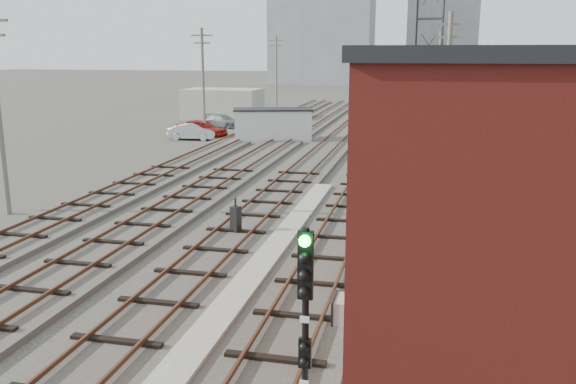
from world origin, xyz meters
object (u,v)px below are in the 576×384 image
(signal_mast, at_px, (305,320))
(car_red, at_px, (201,129))
(site_trailer, at_px, (273,125))
(car_silver, at_px, (192,132))
(car_grey, at_px, (222,121))
(switch_stand, at_px, (236,220))

(signal_mast, bearing_deg, car_red, 113.36)
(site_trailer, height_order, car_silver, site_trailer)
(signal_mast, relative_size, car_grey, 1.01)
(site_trailer, bearing_deg, signal_mast, -90.63)
(site_trailer, xyz_separation_m, car_red, (-6.39, 0.62, -0.56))
(signal_mast, relative_size, car_red, 0.91)
(site_trailer, height_order, car_red, site_trailer)
(switch_stand, bearing_deg, site_trailer, 120.61)
(car_red, xyz_separation_m, car_grey, (-0.68, 7.45, -0.18))
(car_silver, bearing_deg, switch_stand, -158.03)
(car_red, bearing_deg, car_grey, 19.75)
(car_silver, bearing_deg, signal_mast, -158.66)
(signal_mast, xyz_separation_m, car_grey, (-17.28, 45.89, -1.87))
(car_red, bearing_deg, car_silver, -179.30)
(signal_mast, bearing_deg, car_grey, 110.64)
(signal_mast, xyz_separation_m, car_red, (-16.60, 38.44, -1.70))
(switch_stand, height_order, site_trailer, site_trailer)
(site_trailer, xyz_separation_m, car_silver, (-6.70, -0.63, -0.68))
(switch_stand, relative_size, site_trailer, 0.21)
(car_silver, xyz_separation_m, car_grey, (-0.37, 8.69, -0.05))
(site_trailer, bearing_deg, car_grey, 115.48)
(switch_stand, bearing_deg, car_silver, 134.65)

